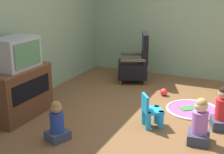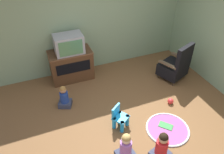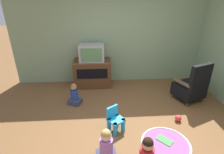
{
  "view_description": "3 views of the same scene",
  "coord_description": "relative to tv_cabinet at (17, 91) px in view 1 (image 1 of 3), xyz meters",
  "views": [
    {
      "loc": [
        -4.2,
        -1.07,
        1.91
      ],
      "look_at": [
        -0.6,
        0.57,
        0.72
      ],
      "focal_mm": 50.0,
      "sensor_mm": 36.0,
      "label": 1
    },
    {
      "loc": [
        -1.58,
        -2.54,
        3.31
      ],
      "look_at": [
        -0.25,
        0.78,
        0.68
      ],
      "focal_mm": 35.0,
      "sensor_mm": 36.0,
      "label": 2
    },
    {
      "loc": [
        -0.6,
        -2.52,
        2.25
      ],
      "look_at": [
        -0.39,
        0.65,
        0.84
      ],
      "focal_mm": 28.0,
      "sensor_mm": 36.0,
      "label": 3
    }
  ],
  "objects": [
    {
      "name": "ground_plane",
      "position": [
        0.84,
        -2.0,
        -0.39
      ],
      "size": [
        30.0,
        30.0,
        0.0
      ],
      "primitive_type": "plane",
      "color": "brown"
    },
    {
      "name": "yellow_kid_chair",
      "position": [
        0.47,
        -1.91,
        -0.19
      ],
      "size": [
        0.37,
        0.36,
        0.47
      ],
      "rotation": [
        0.0,
        0.0,
        0.62
      ],
      "color": "#1E99DB",
      "rests_on": "ground_plane"
    },
    {
      "name": "tv_cabinet",
      "position": [
        0.0,
        0.0,
        0.0
      ],
      "size": [
        1.02,
        0.55,
        0.75
      ],
      "color": "#4C2D19",
      "rests_on": "ground_plane"
    },
    {
      "name": "child_watching_left",
      "position": [
        0.82,
        -2.81,
        -0.12
      ],
      "size": [
        0.37,
        0.35,
        0.6
      ],
      "rotation": [
        0.0,
        0.0,
        0.29
      ],
      "color": "#33384C",
      "rests_on": "ground_plane"
    },
    {
      "name": "wall_back",
      "position": [
        0.51,
        0.35,
        0.95
      ],
      "size": [
        5.36,
        0.12,
        2.67
      ],
      "color": "gray",
      "rests_on": "ground_plane"
    },
    {
      "name": "play_mat",
      "position": [
        1.29,
        -2.34,
        -0.38
      ],
      "size": [
        0.84,
        0.84,
        0.04
      ],
      "color": "#A54C8C",
      "rests_on": "ground_plane"
    },
    {
      "name": "wall_right",
      "position": [
        3.13,
        -2.29,
        0.95
      ],
      "size": [
        0.12,
        5.41,
        2.67
      ],
      "color": "gray",
      "rests_on": "ground_plane"
    },
    {
      "name": "book",
      "position": [
        1.3,
        -2.27,
        -0.37
      ],
      "size": [
        0.29,
        0.3,
        0.02
      ],
      "rotation": [
        0.0,
        0.0,
        2.3
      ],
      "color": "#337F3D",
      "rests_on": "ground_plane"
    },
    {
      "name": "television",
      "position": [
        -0.0,
        -0.03,
        0.58
      ],
      "size": [
        0.65,
        0.45,
        0.44
      ],
      "color": "#939399",
      "rests_on": "tv_cabinet"
    },
    {
      "name": "child_watching_right",
      "position": [
        0.28,
        -2.59,
        -0.13
      ],
      "size": [
        0.33,
        0.29,
        0.59
      ],
      "rotation": [
        0.0,
        0.0,
        0.11
      ],
      "color": "#33384C",
      "rests_on": "ground_plane"
    },
    {
      "name": "toy_ball",
      "position": [
        1.76,
        -1.74,
        -0.32
      ],
      "size": [
        0.13,
        0.13,
        0.13
      ],
      "color": "red",
      "rests_on": "ground_plane"
    },
    {
      "name": "black_armchair",
      "position": [
        2.35,
        -0.97,
        -0.02
      ],
      "size": [
        0.77,
        0.75,
        0.98
      ],
      "rotation": [
        0.0,
        0.0,
        3.53
      ],
      "color": "brown",
      "rests_on": "ground_plane"
    },
    {
      "name": "child_watching_center",
      "position": [
        -0.39,
        -0.95,
        -0.16
      ],
      "size": [
        0.34,
        0.32,
        0.53
      ],
      "rotation": [
        0.0,
        0.0,
        -0.4
      ],
      "color": "#33384C",
      "rests_on": "ground_plane"
    }
  ]
}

